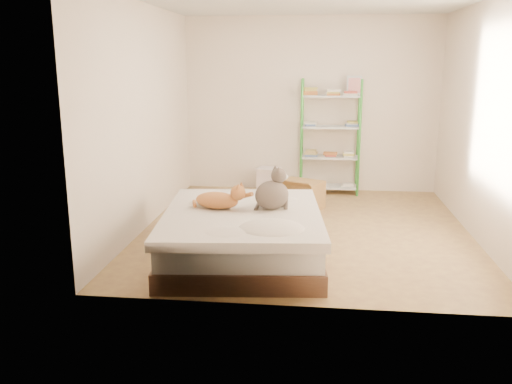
# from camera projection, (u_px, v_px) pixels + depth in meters

# --- Properties ---
(room) EXTENTS (3.81, 4.21, 2.61)m
(room) POSITION_uv_depth(u_px,v_px,m) (308.00, 120.00, 6.13)
(room) COLOR tan
(room) RESTS_ON ground
(bed) EXTENTS (1.72, 2.06, 0.49)m
(bed) POSITION_uv_depth(u_px,v_px,m) (243.00, 235.00, 5.43)
(bed) COLOR brown
(bed) RESTS_ON ground
(orange_cat) EXTENTS (0.58, 0.38, 0.21)m
(orange_cat) POSITION_uv_depth(u_px,v_px,m) (217.00, 198.00, 5.46)
(orange_cat) COLOR #D59448
(orange_cat) RESTS_ON bed
(grey_cat) EXTENTS (0.47, 0.44, 0.42)m
(grey_cat) POSITION_uv_depth(u_px,v_px,m) (272.00, 189.00, 5.41)
(grey_cat) COLOR #6F5B4F
(grey_cat) RESTS_ON bed
(shelf_unit) EXTENTS (0.88, 0.36, 1.74)m
(shelf_unit) POSITION_uv_depth(u_px,v_px,m) (331.00, 137.00, 8.02)
(shelf_unit) COLOR green
(shelf_unit) RESTS_ON ground
(cardboard_box) EXTENTS (0.68, 0.70, 0.44)m
(cardboard_box) POSITION_uv_depth(u_px,v_px,m) (301.00, 195.00, 7.29)
(cardboard_box) COLOR #A97D44
(cardboard_box) RESTS_ON ground
(white_bin) EXTENTS (0.39, 0.36, 0.37)m
(white_bin) POSITION_uv_depth(u_px,v_px,m) (268.00, 180.00, 8.25)
(white_bin) COLOR white
(white_bin) RESTS_ON ground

